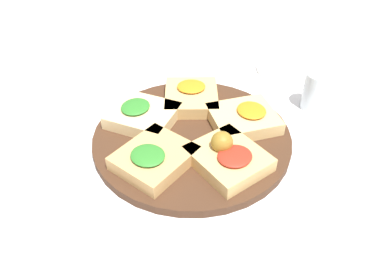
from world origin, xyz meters
TOP-DOWN VIEW (x-y plane):
  - ground_plane at (0.00, 0.00)m, footprint 3.00×3.00m
  - serving_board at (0.00, 0.00)m, footprint 0.43×0.43m
  - focaccia_slice_0 at (-0.06, 0.10)m, footprint 0.18×0.18m
  - focaccia_slice_1 at (-0.12, -0.01)m, footprint 0.15×0.14m
  - focaccia_slice_2 at (-0.02, -0.12)m, footprint 0.14×0.16m
  - focaccia_slice_3 at (0.11, -0.05)m, footprint 0.18×0.17m
  - focaccia_slice_4 at (0.09, 0.08)m, footprint 0.19×0.19m
  - plate_left at (-0.15, 0.39)m, footprint 0.18×0.18m
  - plate_right at (0.11, 0.41)m, footprint 0.22×0.22m
  - water_glass at (0.20, 0.25)m, footprint 0.07×0.07m

SIDE VIEW (x-z plane):
  - ground_plane at x=0.00m, z-range 0.00..0.00m
  - plate_right at x=0.11m, z-range 0.00..0.02m
  - plate_left at x=-0.15m, z-range 0.00..0.02m
  - serving_board at x=0.00m, z-range 0.00..0.02m
  - focaccia_slice_0 at x=-0.06m, z-range 0.02..0.06m
  - focaccia_slice_1 at x=-0.12m, z-range 0.02..0.06m
  - focaccia_slice_2 at x=-0.02m, z-range 0.02..0.06m
  - focaccia_slice_4 at x=0.09m, z-range 0.02..0.06m
  - focaccia_slice_3 at x=0.11m, z-range 0.01..0.07m
  - water_glass at x=0.20m, z-range 0.00..0.09m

